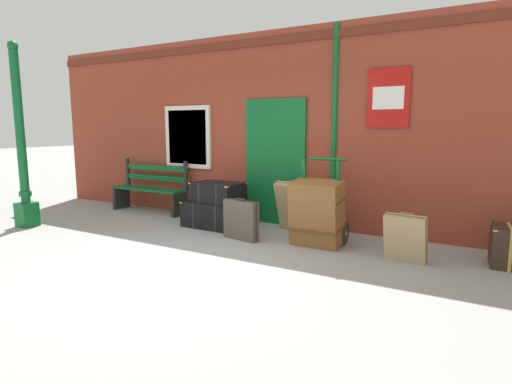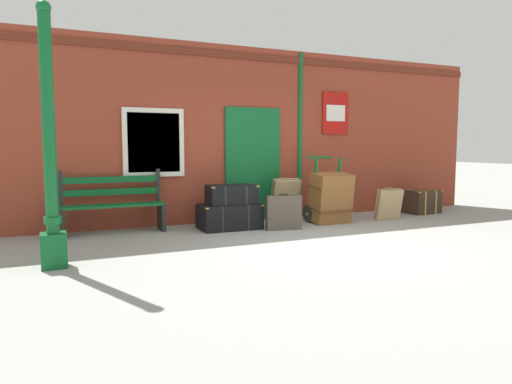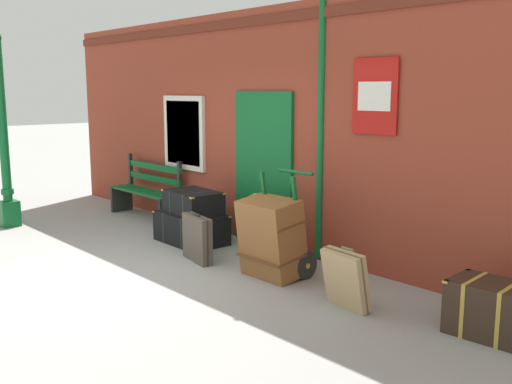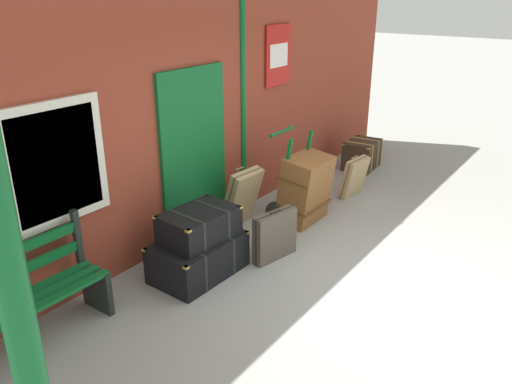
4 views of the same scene
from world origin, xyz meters
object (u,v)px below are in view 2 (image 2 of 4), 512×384
at_px(porters_trolley, 325,207).
at_px(corner_trunk, 422,202).
at_px(suitcase_tan, 285,200).
at_px(suitcase_umber, 284,213).
at_px(large_brown_trunk, 331,198).
at_px(suitcase_beige, 389,204).
at_px(steamer_trunk_middle, 231,194).
at_px(steamer_trunk_base, 229,216).
at_px(lamp_post, 50,169).
at_px(platform_bench, 113,205).

height_order(porters_trolley, corner_trunk, porters_trolley).
distance_m(suitcase_tan, suitcase_umber, 0.95).
xyz_separation_m(large_brown_trunk, suitcase_umber, (-1.09, -0.25, -0.17)).
bearing_deg(suitcase_tan, suitcase_beige, -21.62).
xyz_separation_m(large_brown_trunk, suitcase_beige, (1.20, -0.14, -0.16)).
bearing_deg(suitcase_beige, steamer_trunk_middle, 172.80).
height_order(steamer_trunk_base, porters_trolley, porters_trolley).
bearing_deg(suitcase_umber, suitcase_tan, 61.17).
distance_m(steamer_trunk_base, suitcase_tan, 1.30).
bearing_deg(large_brown_trunk, corner_trunk, 7.10).
relative_size(large_brown_trunk, corner_trunk, 1.28).
bearing_deg(suitcase_tan, suitcase_umber, -118.83).
relative_size(lamp_post, suitcase_tan, 3.67).
bearing_deg(porters_trolley, platform_bench, 172.66).
distance_m(lamp_post, suitcase_beige, 6.00).
relative_size(steamer_trunk_base, suitcase_umber, 1.67).
bearing_deg(platform_bench, suitcase_umber, -18.90).
distance_m(steamer_trunk_base, steamer_trunk_middle, 0.37).
height_order(lamp_post, suitcase_tan, lamp_post).
distance_m(lamp_post, suitcase_tan, 4.48).
bearing_deg(suitcase_beige, porters_trolley, 165.26).
bearing_deg(suitcase_tan, steamer_trunk_base, -164.21).
relative_size(porters_trolley, corner_trunk, 1.66).
bearing_deg(platform_bench, steamer_trunk_middle, -12.35).
xyz_separation_m(platform_bench, steamer_trunk_middle, (1.88, -0.41, 0.14)).
distance_m(steamer_trunk_base, corner_trunk, 4.32).
bearing_deg(steamer_trunk_middle, suitcase_tan, 16.01).
xyz_separation_m(lamp_post, large_brown_trunk, (4.62, 1.31, -0.67)).
bearing_deg(suitcase_umber, large_brown_trunk, 12.78).
distance_m(steamer_trunk_base, porters_trolley, 1.87).
bearing_deg(platform_bench, large_brown_trunk, -9.95).
bearing_deg(suitcase_umber, steamer_trunk_middle, 146.80).
height_order(platform_bench, suitcase_beige, platform_bench).
xyz_separation_m(steamer_trunk_base, suitcase_tan, (1.24, 0.35, 0.19)).
bearing_deg(lamp_post, suitcase_tan, 25.33).
bearing_deg(corner_trunk, steamer_trunk_middle, -179.11).
height_order(porters_trolley, suitcase_umber, porters_trolley).
xyz_separation_m(large_brown_trunk, corner_trunk, (2.45, 0.31, -0.22)).
xyz_separation_m(porters_trolley, suitcase_tan, (-0.63, 0.41, 0.13)).
distance_m(steamer_trunk_middle, corner_trunk, 4.29).
bearing_deg(porters_trolley, suitcase_umber, -158.92).
height_order(suitcase_tan, suitcase_umber, suitcase_tan).
height_order(steamer_trunk_base, large_brown_trunk, large_brown_trunk).
relative_size(steamer_trunk_base, corner_trunk, 1.42).
relative_size(suitcase_beige, corner_trunk, 0.85).
bearing_deg(lamp_post, large_brown_trunk, 15.79).
xyz_separation_m(porters_trolley, corner_trunk, (2.45, 0.13, -0.03)).
bearing_deg(steamer_trunk_middle, steamer_trunk_base, -170.29).
bearing_deg(large_brown_trunk, suitcase_tan, 137.25).
xyz_separation_m(porters_trolley, suitcase_umber, (-1.09, -0.42, 0.02)).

